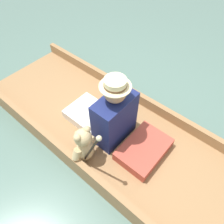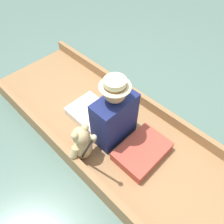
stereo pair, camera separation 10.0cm
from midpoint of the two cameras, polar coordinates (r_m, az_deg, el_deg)
ground_plane at (r=2.56m, az=0.88°, el=-6.52°), size 16.00×16.00×0.00m
punt_boat at (r=2.49m, az=0.90°, el=-5.40°), size 1.15×3.32×0.28m
seat_cushion at (r=2.25m, az=9.25°, el=-10.06°), size 0.54×0.38×0.11m
seated_person at (r=2.20m, az=0.36°, el=-0.65°), size 0.45×0.76×0.80m
teddy_bear at (r=2.09m, az=-6.43°, el=-8.29°), size 0.32×0.19×0.45m
wine_glass at (r=2.69m, az=0.39°, el=6.10°), size 0.08×0.08×0.21m
walking_cane at (r=1.83m, az=-4.79°, el=-9.29°), size 0.04×0.29×0.69m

